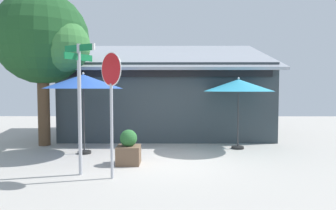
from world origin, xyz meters
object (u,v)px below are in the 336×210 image
at_px(stop_sign, 111,90).
at_px(shade_tree, 45,40).
at_px(patio_umbrella_royal_blue_left, 83,82).
at_px(sidewalk_planter, 129,149).
at_px(street_sign_post, 80,95).
at_px(patio_umbrella_teal_center, 238,86).

distance_m(stop_sign, shade_tree, 5.51).
height_order(patio_umbrella_royal_blue_left, sidewalk_planter, patio_umbrella_royal_blue_left).
bearing_deg(shade_tree, sidewalk_planter, -38.15).
relative_size(patio_umbrella_royal_blue_left, shade_tree, 0.47).
bearing_deg(shade_tree, stop_sign, -51.34).
relative_size(street_sign_post, sidewalk_planter, 3.28).
bearing_deg(patio_umbrella_royal_blue_left, street_sign_post, -75.85).
bearing_deg(stop_sign, shade_tree, 128.66).
height_order(stop_sign, patio_umbrella_teal_center, stop_sign).
distance_m(stop_sign, sidewalk_planter, 2.17).
relative_size(street_sign_post, patio_umbrella_royal_blue_left, 1.21).
relative_size(patio_umbrella_royal_blue_left, sidewalk_planter, 2.71).
height_order(stop_sign, sidewalk_planter, stop_sign).
bearing_deg(patio_umbrella_royal_blue_left, stop_sign, -61.70).
xyz_separation_m(street_sign_post, stop_sign, (0.85, -0.30, 0.13)).
bearing_deg(shade_tree, patio_umbrella_teal_center, -4.38).
height_order(street_sign_post, stop_sign, street_sign_post).
bearing_deg(stop_sign, sidewalk_planter, 81.07).
bearing_deg(sidewalk_planter, stop_sign, -98.93).
relative_size(stop_sign, sidewalk_planter, 3.05).
bearing_deg(stop_sign, street_sign_post, 160.71).
height_order(patio_umbrella_teal_center, shade_tree, shade_tree).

